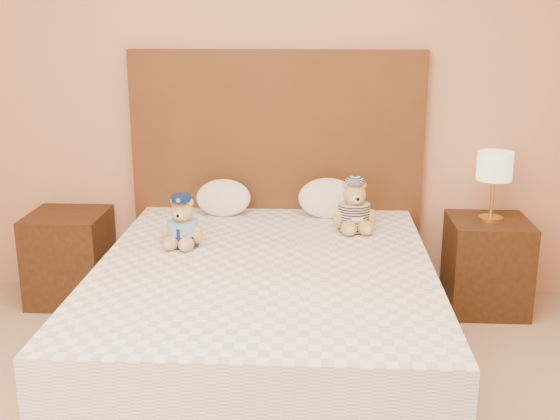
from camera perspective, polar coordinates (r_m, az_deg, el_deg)
The scene contains 9 objects.
bed at distance 3.46m, azimuth -1.24°, elevation -8.66°, with size 1.60×2.00×0.55m.
headboard at distance 4.27m, azimuth -0.26°, elevation 2.82°, with size 1.75×0.08×1.50m, color #512C18.
nightstand_left at distance 4.45m, azimuth -16.72°, elevation -3.68°, with size 0.45×0.45×0.55m, color #382612.
nightstand_right at distance 4.32m, azimuth 16.43°, elevation -4.29°, with size 0.45×0.45×0.55m, color #382612.
lamp at distance 4.16m, azimuth 17.04°, elevation 3.16°, with size 0.20×0.20×0.40m.
teddy_police at distance 3.60m, azimuth -7.94°, elevation -0.90°, with size 0.23×0.22×0.27m, color #B59346, non-canonical shape.
teddy_prisoner at distance 3.84m, azimuth 6.05°, elevation 0.34°, with size 0.25×0.24×0.28m, color #B59346, non-canonical shape.
pillow_left at distance 4.15m, azimuth -4.63°, elevation 1.13°, with size 0.32×0.21×0.23m, color white.
pillow_right at distance 4.11m, azimuth 3.90°, elevation 1.12°, with size 0.34×0.22×0.24m, color white.
Camera 1 is at (0.24, -1.94, 1.71)m, focal length 45.00 mm.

